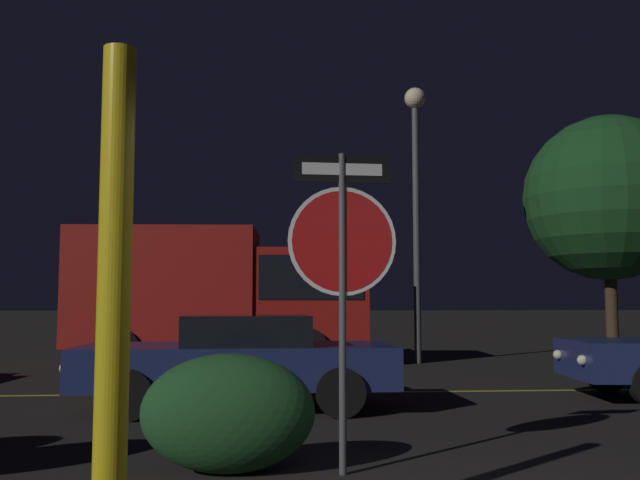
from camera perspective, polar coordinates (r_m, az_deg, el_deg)
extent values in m
cube|color=gold|center=(11.14, 1.68, -12.08)|extent=(36.51, 0.12, 0.01)
cylinder|color=#4C4C51|center=(5.82, 1.81, -5.70)|extent=(0.06, 0.06, 2.60)
cylinder|color=white|center=(5.84, 1.79, -0.09)|extent=(0.90, 0.05, 0.90)
cylinder|color=#B71414|center=(5.84, 1.79, -0.09)|extent=(0.83, 0.06, 0.83)
cube|color=black|center=(5.93, 1.78, 5.66)|extent=(0.82, 0.06, 0.22)
cube|color=white|center=(5.93, 1.78, 5.66)|extent=(0.67, 0.06, 0.10)
cylinder|color=yellow|center=(3.65, -16.18, -5.48)|extent=(0.16, 0.16, 2.65)
ellipsoid|color=#1E4C23|center=(5.97, -7.35, -13.57)|extent=(1.41, 0.78, 0.96)
cube|color=navy|center=(9.46, -6.63, -9.91)|extent=(4.04, 1.82, 0.52)
cube|color=black|center=(9.43, -5.87, -7.17)|extent=(1.63, 1.54, 0.38)
cylinder|color=black|center=(8.76, -15.13, -11.88)|extent=(0.60, 0.21, 0.60)
cylinder|color=black|center=(10.42, -13.54, -10.79)|extent=(0.60, 0.21, 0.60)
cylinder|color=black|center=(8.70, 1.64, -12.09)|extent=(0.60, 0.21, 0.60)
cylinder|color=black|center=(10.37, 0.48, -10.96)|extent=(0.60, 0.21, 0.60)
sphere|color=#F4EFCC|center=(9.18, -19.72, -9.63)|extent=(0.14, 0.14, 0.14)
sphere|color=#F4EFCC|center=(10.24, -18.20, -9.17)|extent=(0.14, 0.14, 0.14)
cylinder|color=black|center=(11.94, 21.92, -9.82)|extent=(0.62, 0.25, 0.60)
sphere|color=#F4EFCC|center=(10.40, 20.24, -9.00)|extent=(0.14, 0.14, 0.14)
sphere|color=#F4EFCC|center=(11.38, 18.49, -8.69)|extent=(0.14, 0.14, 0.14)
cube|color=maroon|center=(16.29, -0.76, -4.66)|extent=(2.61, 2.39, 2.16)
cube|color=black|center=(16.30, -0.76, -3.14)|extent=(2.36, 2.43, 0.95)
cube|color=maroon|center=(16.59, -12.18, -3.75)|extent=(4.19, 2.62, 2.63)
cylinder|color=black|center=(17.47, -1.02, -8.17)|extent=(0.85, 0.33, 0.84)
cylinder|color=black|center=(15.17, -0.96, -8.64)|extent=(0.85, 0.33, 0.84)
cylinder|color=black|center=(17.88, -13.85, -7.95)|extent=(0.85, 0.33, 0.84)
cylinder|color=black|center=(15.64, -15.68, -8.35)|extent=(0.85, 0.33, 0.84)
cylinder|color=#4C4C51|center=(16.60, 7.74, 0.49)|extent=(0.16, 0.16, 5.92)
sphere|color=#F9E5B2|center=(17.21, 7.61, 11.18)|extent=(0.50, 0.50, 0.50)
cylinder|color=#422D1E|center=(20.63, 22.29, -4.88)|extent=(0.32, 0.32, 2.59)
sphere|color=#19471E|center=(20.82, 22.02, 3.13)|extent=(4.47, 4.47, 4.47)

